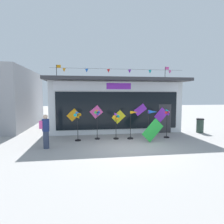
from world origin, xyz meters
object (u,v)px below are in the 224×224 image
Objects in this scene: wind_spinner_center_right at (133,122)px; trash_bin at (200,125)px; display_kite_on_ground at (153,130)px; person_near_camera at (45,131)px; kite_shop_building at (113,104)px; wind_spinner_far_right at (167,119)px; wind_spinner_far_left at (78,121)px; wind_spinner_center_left at (116,120)px; wind_spinner_left at (97,120)px; wind_spinner_right at (152,117)px.

wind_spinner_center_right is 5.34m from trash_bin.
display_kite_on_ground is (-4.26, -2.10, 0.16)m from trash_bin.
kite_shop_building is at bearing -32.99° from person_near_camera.
wind_spinner_center_right is at bearing 178.90° from wind_spinner_far_right.
kite_shop_building reaches higher than display_kite_on_ground.
kite_shop_building is 4.01m from wind_spinner_center_right.
person_near_camera is at bearing -128.26° from kite_shop_building.
wind_spinner_center_left is at bearing 3.16° from wind_spinner_far_left.
wind_spinner_far_right is 1.59m from display_kite_on_ground.
wind_spinner_center_left is 1.30× the size of display_kite_on_ground.
wind_spinner_far_left is 1.02× the size of person_near_camera.
person_near_camera reaches higher than trash_bin.
wind_spinner_far_right is (5.40, 0.02, -0.01)m from wind_spinner_far_left.
wind_spinner_center_right reaches higher than trash_bin.
wind_spinner_far_right is at bearing -1.10° from wind_spinner_center_right.
wind_spinner_far_left is 1.08× the size of wind_spinner_center_left.
wind_spinner_center_right is 0.95× the size of wind_spinner_far_right.
person_near_camera is at bearing -174.98° from display_kite_on_ground.
wind_spinner_far_left reaches higher than trash_bin.
wind_spinner_left is 1.01× the size of wind_spinner_far_right.
wind_spinner_center_left is at bearing -96.19° from kite_shop_building.
wind_spinner_right is (1.74, -3.92, -0.59)m from kite_shop_building.
wind_spinner_center_left is (2.25, 0.12, -0.05)m from wind_spinner_far_left.
kite_shop_building reaches higher than trash_bin.
wind_spinner_right is 1.42× the size of display_kite_on_ground.
wind_spinner_far_right reaches higher than wind_spinner_center_right.
wind_spinner_center_right is 1.38× the size of display_kite_on_ground.
wind_spinner_far_left is 2.04m from person_near_camera.
wind_spinner_right is 1.03× the size of person_near_camera.
kite_shop_building is 5.36× the size of wind_spinner_far_right.
wind_spinner_right reaches higher than trash_bin.
wind_spinner_left is at bearing 12.76° from wind_spinner_far_left.
wind_spinner_center_right is 1.35m from display_kite_on_ground.
trash_bin is at bearing 22.02° from wind_spinner_far_right.
wind_spinner_center_right is (1.00, -0.06, -0.08)m from wind_spinner_center_left.
kite_shop_building is 5.63× the size of wind_spinner_center_right.
wind_spinner_left is at bearing 176.89° from wind_spinner_far_right.
kite_shop_building is 4.33m from wind_spinner_right.
wind_spinner_right is 6.08m from person_near_camera.
wind_spinner_far_left is at bearing 168.46° from display_kite_on_ground.
wind_spinner_far_left is 3.25m from wind_spinner_center_right.
wind_spinner_far_right is at bearing -3.11° from wind_spinner_left.
wind_spinner_far_right reaches higher than person_near_camera.
wind_spinner_far_left is at bearing -179.74° from wind_spinner_far_right.
trash_bin is (9.93, 2.60, -0.38)m from person_near_camera.
wind_spinner_left is 1.13m from wind_spinner_center_left.
wind_spinner_center_right is (0.58, -3.87, -0.86)m from kite_shop_building.
wind_spinner_right is 0.98× the size of wind_spinner_far_right.
kite_shop_building is 4.83m from wind_spinner_far_right.
wind_spinner_far_left is 0.97× the size of wind_spinner_far_right.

